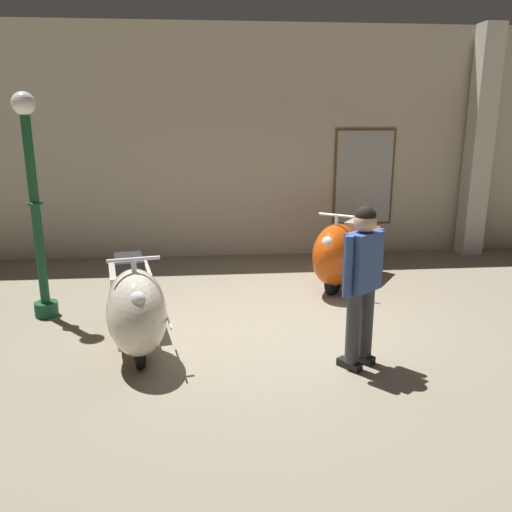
% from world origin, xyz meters
% --- Properties ---
extents(ground_plane, '(60.00, 60.00, 0.00)m').
position_xyz_m(ground_plane, '(0.00, 0.00, 0.00)').
color(ground_plane, gray).
extents(showroom_back_wall, '(18.00, 0.63, 3.88)m').
position_xyz_m(showroom_back_wall, '(0.14, 3.55, 1.94)').
color(showroom_back_wall, '#BCB29E').
rests_on(showroom_back_wall, ground).
extents(scooter_0, '(0.87, 1.89, 1.11)m').
position_xyz_m(scooter_0, '(-1.56, -0.37, 0.51)').
color(scooter_0, black).
rests_on(scooter_0, ground).
extents(scooter_1, '(1.49, 1.81, 1.13)m').
position_xyz_m(scooter_1, '(1.14, 1.54, 0.51)').
color(scooter_1, black).
rests_on(scooter_1, ground).
extents(lamppost, '(0.28, 0.28, 2.68)m').
position_xyz_m(lamppost, '(-2.81, 0.75, 1.41)').
color(lamppost, '#144728').
rests_on(lamppost, ground).
extents(visitor_0, '(0.45, 0.40, 1.61)m').
position_xyz_m(visitor_0, '(0.67, -0.91, 0.93)').
color(visitor_0, black).
rests_on(visitor_0, ground).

